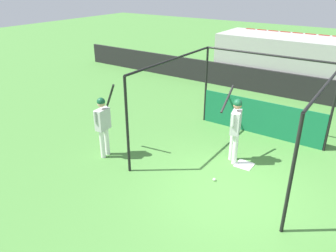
# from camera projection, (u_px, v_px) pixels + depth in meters

# --- Properties ---
(ground_plane) EXTENTS (60.00, 60.00, 0.00)m
(ground_plane) POSITION_uv_depth(u_px,v_px,m) (231.00, 193.00, 7.58)
(ground_plane) COLOR #477F38
(outfield_wall) EXTENTS (24.00, 0.12, 1.02)m
(outfield_wall) POSITION_uv_depth(u_px,v_px,m) (311.00, 90.00, 12.90)
(outfield_wall) COLOR black
(outfield_wall) RESTS_ON ground
(bleacher_section) EXTENTS (8.70, 2.40, 2.30)m
(bleacher_section) POSITION_uv_depth(u_px,v_px,m) (321.00, 67.00, 13.58)
(bleacher_section) COLOR #9E9E99
(bleacher_section) RESTS_ON ground
(batting_cage) EXTENTS (3.98, 4.07, 2.55)m
(batting_cage) POSITION_uv_depth(u_px,v_px,m) (253.00, 108.00, 9.44)
(batting_cage) COLOR black
(batting_cage) RESTS_ON ground
(home_plate) EXTENTS (0.44, 0.44, 0.02)m
(home_plate) POSITION_uv_depth(u_px,v_px,m) (244.00, 165.00, 8.71)
(home_plate) COLOR white
(home_plate) RESTS_ON ground
(player_batter) EXTENTS (0.57, 0.82, 1.95)m
(player_batter) POSITION_uv_depth(u_px,v_px,m) (235.00, 125.00, 8.45)
(player_batter) COLOR white
(player_batter) RESTS_ON ground
(player_waiting) EXTENTS (0.56, 0.75, 2.05)m
(player_waiting) POSITION_uv_depth(u_px,v_px,m) (103.00, 122.00, 8.75)
(player_waiting) COLOR white
(player_waiting) RESTS_ON ground
(baseball) EXTENTS (0.07, 0.07, 0.07)m
(baseball) POSITION_uv_depth(u_px,v_px,m) (214.00, 179.00, 8.03)
(baseball) COLOR white
(baseball) RESTS_ON ground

